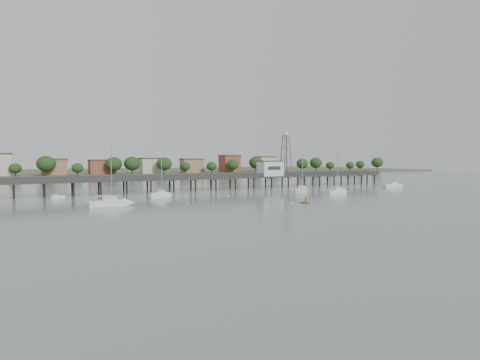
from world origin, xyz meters
The scene contains 14 objects.
ground_plane centered at (0.00, 0.00, 0.00)m, with size 500.00×500.00×0.00m, color slate.
pier centered at (0.00, 60.00, 3.79)m, with size 150.00×5.00×5.50m.
pier_building centered at (25.00, 60.00, 6.67)m, with size 8.40×5.40×5.30m.
lattice_tower centered at (31.50, 60.00, 11.10)m, with size 3.20×3.20×15.50m.
sailboat_b centered at (-18.49, 43.01, 0.66)m, with size 6.19×2.65×10.13m.
sailboat_c centered at (23.08, 39.13, 0.64)m, with size 7.91×7.63×14.04m.
sailboat_d centered at (28.64, 29.63, 0.64)m, with size 8.49×3.67×13.58m.
sailboat_e centered at (63.87, 39.99, 0.64)m, with size 8.49×2.74×13.89m.
sailboat_a centered at (-32.84, 29.96, 0.64)m, with size 8.56×2.71×14.02m.
white_tender centered at (-42.66, 52.53, 0.39)m, with size 3.53×2.22×1.28m.
yellow_dinghy centered at (5.36, 15.05, 0.00)m, with size 1.80×0.52×2.51m, color gold.
dinghy_occupant centered at (5.36, 15.05, 0.00)m, with size 0.44×1.21×0.29m, color black.
mooring_buoys centered at (3.47, 31.40, 0.08)m, with size 81.36×31.25×0.39m.
far_shore centered at (0.36, 239.58, 0.95)m, with size 500.00×170.00×10.40m.
Camera 1 is at (-50.05, -56.20, 9.86)m, focal length 30.00 mm.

